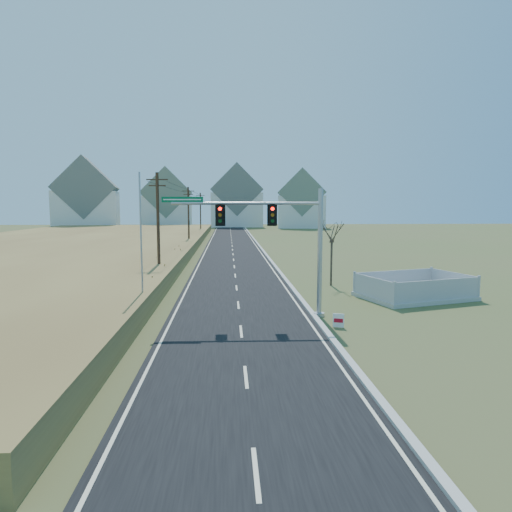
{
  "coord_description": "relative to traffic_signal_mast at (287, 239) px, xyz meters",
  "views": [
    {
      "loc": [
        -0.61,
        -23.93,
        6.23
      ],
      "look_at": [
        0.96,
        1.62,
        3.4
      ],
      "focal_mm": 32.0,
      "sensor_mm": 36.0,
      "label": 1
    }
  ],
  "objects": [
    {
      "name": "ground",
      "position": [
        -2.63,
        -1.13,
        -4.41
      ],
      "size": [
        260.0,
        260.0,
        0.0
      ],
      "primitive_type": "plane",
      "color": "#4B592B",
      "rests_on": "ground"
    },
    {
      "name": "road",
      "position": [
        -2.63,
        48.87,
        -4.38
      ],
      "size": [
        8.0,
        180.0,
        0.06
      ],
      "primitive_type": "cube",
      "color": "black",
      "rests_on": "ground"
    },
    {
      "name": "curb",
      "position": [
        1.52,
        48.87,
        -4.32
      ],
      "size": [
        0.3,
        180.0,
        0.18
      ],
      "primitive_type": "cube",
      "color": "#B2AFA8",
      "rests_on": "ground"
    },
    {
      "name": "reed_marsh",
      "position": [
        -26.63,
        38.87,
        -3.76
      ],
      "size": [
        38.0,
        110.0,
        1.3
      ],
      "primitive_type": "cube",
      "color": "#9A8545",
      "rests_on": "ground"
    },
    {
      "name": "utility_pole_near",
      "position": [
        -9.13,
        13.87,
        0.27
      ],
      "size": [
        1.8,
        0.26,
        9.0
      ],
      "color": "#422D1E",
      "rests_on": "ground"
    },
    {
      "name": "utility_pole_mid",
      "position": [
        -9.13,
        43.87,
        0.27
      ],
      "size": [
        1.8,
        0.26,
        9.0
      ],
      "color": "#422D1E",
      "rests_on": "ground"
    },
    {
      "name": "utility_pole_far",
      "position": [
        -9.13,
        73.87,
        0.27
      ],
      "size": [
        1.8,
        0.26,
        9.0
      ],
      "color": "#422D1E",
      "rests_on": "ground"
    },
    {
      "name": "condo_nw",
      "position": [
        -40.63,
        98.87,
        3.29
      ],
      "size": [
        17.69,
        13.38,
        19.05
      ],
      "rotation": [
        0.0,
        0.0,
        0.14
      ],
      "color": "silver",
      "rests_on": "ground"
    },
    {
      "name": "condo_nnw",
      "position": [
        -20.63,
        106.87,
        2.53
      ],
      "size": [
        14.93,
        11.17,
        17.03
      ],
      "rotation": [
        0.0,
        0.0,
        0.07
      ],
      "color": "silver",
      "rests_on": "ground"
    },
    {
      "name": "condo_n",
      "position": [
        -0.63,
        110.87,
        3.2
      ],
      "size": [
        15.27,
        10.2,
        18.54
      ],
      "color": "silver",
      "rests_on": "ground"
    },
    {
      "name": "condo_ne",
      "position": [
        17.37,
        102.87,
        2.43
      ],
      "size": [
        14.12,
        10.51,
        16.52
      ],
      "rotation": [
        0.0,
        0.0,
        -0.1
      ],
      "color": "silver",
      "rests_on": "ground"
    },
    {
      "name": "traffic_signal_mast",
      "position": [
        0.0,
        0.0,
        0.0
      ],
      "size": [
        9.02,
        0.62,
        7.18
      ],
      "rotation": [
        0.0,
        0.0,
        -0.03
      ],
      "color": "#9EA0A5",
      "rests_on": "ground"
    },
    {
      "name": "fence_enclosure",
      "position": [
        9.34,
        4.65,
        -4.11
      ],
      "size": [
        8.0,
        6.52,
        1.59
      ],
      "rotation": [
        0.0,
        0.0,
        0.29
      ],
      "color": "#B7B5AD",
      "rests_on": "ground"
    },
    {
      "name": "open_sign",
      "position": [
        2.38,
        -2.51,
        -4.03
      ],
      "size": [
        0.56,
        0.23,
        0.71
      ],
      "rotation": [
        0.0,
        0.0,
        -0.32
      ],
      "color": "white",
      "rests_on": "ground"
    },
    {
      "name": "flagpole",
      "position": [
        -8.16,
        1.01,
        -1.18
      ],
      "size": [
        0.36,
        0.36,
        8.1
      ],
      "color": "#B7B5AD",
      "rests_on": "ground"
    },
    {
      "name": "bare_tree",
      "position": [
        4.79,
        9.78,
        -0.11
      ],
      "size": [
        2.02,
        2.02,
        5.34
      ],
      "color": "#4C3F33",
      "rests_on": "ground"
    }
  ]
}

